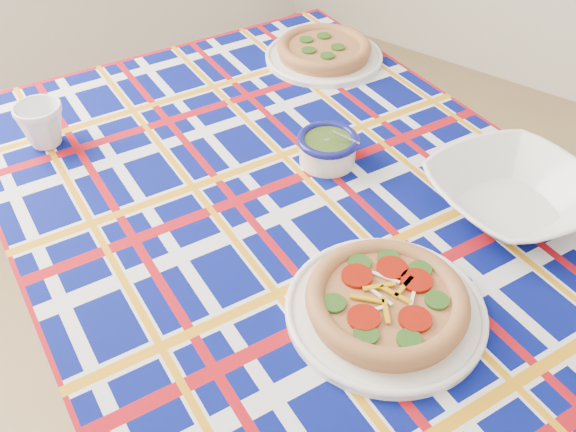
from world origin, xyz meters
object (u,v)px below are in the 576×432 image
Objects in this scene: mug at (42,125)px; main_focaccia_plate at (387,300)px; dining_table at (326,262)px; pesto_bowl at (328,147)px; serving_bowl at (513,195)px.

main_focaccia_plate is at bearing 23.82° from mug.
mug reaches higher than dining_table.
main_focaccia_plate is at bearing -42.76° from pesto_bowl.
dining_table is at bearing -55.61° from pesto_bowl.
mug is (-0.65, -0.13, 0.13)m from dining_table.
main_focaccia_plate is 0.84m from mug.
dining_table is 5.68× the size of main_focaccia_plate.
pesto_bowl is (-0.31, 0.29, 0.01)m from main_focaccia_plate.
pesto_bowl reaches higher than serving_bowl.
serving_bowl is at bearing 68.96° from dining_table.
serving_bowl is (0.06, 0.37, 0.00)m from main_focaccia_plate.
main_focaccia_plate is 1.11× the size of serving_bowl.
dining_table is 18.62× the size of mug.
dining_table is 0.38m from serving_bowl.
pesto_bowl is at bearing -167.30° from serving_bowl.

